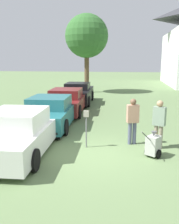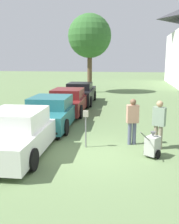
% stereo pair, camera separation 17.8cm
% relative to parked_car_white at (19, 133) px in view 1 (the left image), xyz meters
% --- Properties ---
extents(ground_plane, '(120.00, 120.00, 0.00)m').
position_rel_parked_car_white_xyz_m(ground_plane, '(2.52, 0.12, -0.67)').
color(ground_plane, '#607A4C').
extents(parked_car_white, '(2.27, 4.72, 1.47)m').
position_rel_parked_car_white_xyz_m(parked_car_white, '(0.00, 0.00, 0.00)').
color(parked_car_white, silver).
rests_on(parked_car_white, ground_plane).
extents(parked_car_teal, '(2.29, 4.84, 1.42)m').
position_rel_parked_car_white_xyz_m(parked_car_teal, '(-0.00, 3.49, -0.01)').
color(parked_car_teal, '#23666B').
rests_on(parked_car_teal, ground_plane).
extents(parked_car_maroon, '(2.25, 4.86, 1.43)m').
position_rel_parked_car_white_xyz_m(parked_car_maroon, '(-0.00, 6.57, 0.00)').
color(parked_car_maroon, maroon).
rests_on(parked_car_maroon, ground_plane).
extents(parked_car_black, '(2.18, 4.73, 1.49)m').
position_rel_parked_car_white_xyz_m(parked_car_black, '(-0.00, 9.94, 0.04)').
color(parked_car_black, black).
rests_on(parked_car_black, ground_plane).
extents(parking_meter, '(0.18, 0.09, 1.33)m').
position_rel_parked_car_white_xyz_m(parking_meter, '(2.14, 0.81, 0.26)').
color(parking_meter, slate).
rests_on(parking_meter, ground_plane).
extents(person_worker, '(0.47, 0.33, 1.70)m').
position_rel_parked_car_white_xyz_m(person_worker, '(3.75, 1.42, 0.30)').
color(person_worker, '#515670').
rests_on(person_worker, ground_plane).
extents(person_supervisor, '(0.47, 0.37, 1.71)m').
position_rel_parked_car_white_xyz_m(person_supervisor, '(4.65, 1.12, 0.30)').
color(person_supervisor, gray).
rests_on(person_supervisor, ground_plane).
extents(equipment_cart, '(0.70, 0.93, 1.00)m').
position_rel_parked_car_white_xyz_m(equipment_cart, '(4.40, 0.27, -0.29)').
color(equipment_cart, '#B2B2AD').
rests_on(equipment_cart, ground_plane).
extents(shade_tree, '(4.03, 4.03, 7.28)m').
position_rel_parked_car_white_xyz_m(shade_tree, '(-0.41, 16.26, 4.56)').
color(shade_tree, brown).
rests_on(shade_tree, ground_plane).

